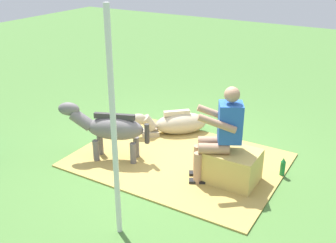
{
  "coord_description": "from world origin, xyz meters",
  "views": [
    {
      "loc": [
        -2.68,
        4.59,
        2.95
      ],
      "look_at": [
        0.12,
        -0.12,
        0.55
      ],
      "focal_mm": 43.18,
      "sensor_mm": 36.0,
      "label": 1
    }
  ],
  "objects_px": {
    "hay_bale": "(231,166)",
    "tent_pole_left": "(114,130)",
    "pony_lying": "(175,123)",
    "person_seated": "(221,131)",
    "soda_bottle": "(283,167)",
    "pony_standing": "(109,128)"
  },
  "relations": [
    {
      "from": "hay_bale",
      "to": "tent_pole_left",
      "type": "xyz_separation_m",
      "value": [
        0.66,
        1.6,
        1.01
      ]
    },
    {
      "from": "pony_lying",
      "to": "tent_pole_left",
      "type": "xyz_separation_m",
      "value": [
        -0.73,
        2.54,
        1.06
      ]
    },
    {
      "from": "hay_bale",
      "to": "soda_bottle",
      "type": "relative_size",
      "value": 2.49
    },
    {
      "from": "hay_bale",
      "to": "tent_pole_left",
      "type": "relative_size",
      "value": 0.29
    },
    {
      "from": "soda_bottle",
      "to": "tent_pole_left",
      "type": "height_order",
      "value": "tent_pole_left"
    },
    {
      "from": "hay_bale",
      "to": "tent_pole_left",
      "type": "distance_m",
      "value": 2.0
    },
    {
      "from": "hay_bale",
      "to": "pony_standing",
      "type": "distance_m",
      "value": 1.83
    },
    {
      "from": "tent_pole_left",
      "to": "pony_lying",
      "type": "bearing_deg",
      "value": -73.94
    },
    {
      "from": "person_seated",
      "to": "pony_standing",
      "type": "relative_size",
      "value": 1.05
    },
    {
      "from": "person_seated",
      "to": "tent_pole_left",
      "type": "height_order",
      "value": "tent_pole_left"
    },
    {
      "from": "hay_bale",
      "to": "pony_lying",
      "type": "height_order",
      "value": "hay_bale"
    },
    {
      "from": "tent_pole_left",
      "to": "hay_bale",
      "type": "bearing_deg",
      "value": -112.52
    },
    {
      "from": "soda_bottle",
      "to": "pony_lying",
      "type": "bearing_deg",
      "value": -12.81
    },
    {
      "from": "hay_bale",
      "to": "soda_bottle",
      "type": "distance_m",
      "value": 0.76
    },
    {
      "from": "soda_bottle",
      "to": "hay_bale",
      "type": "bearing_deg",
      "value": 41.36
    },
    {
      "from": "person_seated",
      "to": "soda_bottle",
      "type": "relative_size",
      "value": 4.68
    },
    {
      "from": "pony_standing",
      "to": "hay_bale",
      "type": "bearing_deg",
      "value": -169.69
    },
    {
      "from": "hay_bale",
      "to": "person_seated",
      "type": "xyz_separation_m",
      "value": [
        0.15,
        0.05,
        0.51
      ]
    },
    {
      "from": "pony_standing",
      "to": "soda_bottle",
      "type": "relative_size",
      "value": 4.45
    },
    {
      "from": "pony_standing",
      "to": "tent_pole_left",
      "type": "height_order",
      "value": "tent_pole_left"
    },
    {
      "from": "hay_bale",
      "to": "pony_lying",
      "type": "bearing_deg",
      "value": -34.15
    },
    {
      "from": "hay_bale",
      "to": "pony_lying",
      "type": "distance_m",
      "value": 1.68
    }
  ]
}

